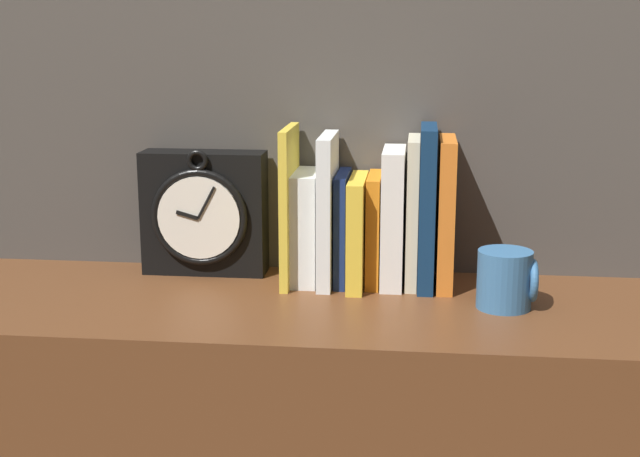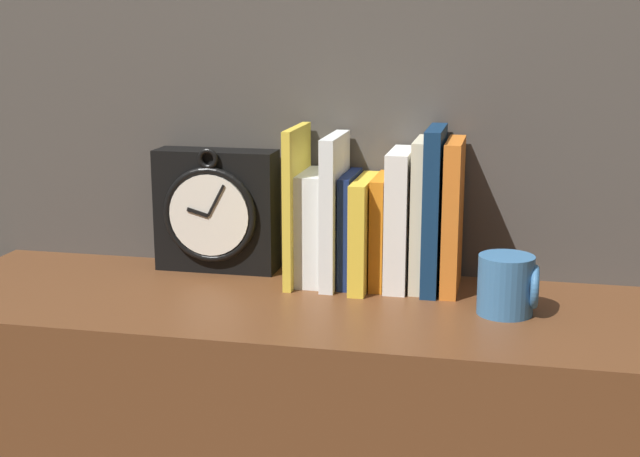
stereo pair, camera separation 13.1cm
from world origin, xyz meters
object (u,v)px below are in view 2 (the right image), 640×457
Objects in this scene: book_slot3_navy at (350,228)px; book_slot8_navy at (434,209)px; clock at (216,211)px; book_slot9_orange at (453,216)px; book_slot1_white at (315,227)px; book_slot2_white at (334,210)px; mug at (508,285)px; book_slot6_white at (400,219)px; book_slot5_orange at (381,230)px; book_slot0_yellow at (297,205)px; book_slot4_yellow at (364,232)px; book_slot7_cream at (420,214)px.

book_slot3_navy is 0.70× the size of book_slot8_navy.
clock is 0.90× the size of book_slot9_orange.
book_slot2_white reaches higher than book_slot1_white.
book_slot3_navy is (0.02, 0.01, -0.03)m from book_slot2_white.
mug is at bearing -41.67° from book_slot8_navy.
book_slot8_navy is at bearing -3.88° from book_slot6_white.
book_slot3_navy is (0.23, -0.02, -0.01)m from clock.
book_slot8_navy is (0.08, -0.01, 0.04)m from book_slot5_orange.
book_slot0_yellow is at bearing -177.35° from book_slot6_white.
mug is at bearing -32.41° from book_slot6_white.
book_slot9_orange is at bearing -2.73° from book_slot5_orange.
book_slot3_navy is 0.17m from book_slot9_orange.
book_slot0_yellow is 0.36m from mug.
book_slot6_white is at bearing 11.10° from book_slot4_yellow.
book_slot8_navy is (0.37, -0.03, 0.02)m from clock.
book_slot8_navy reaches higher than book_slot4_yellow.
book_slot0_yellow is 1.43× the size of book_slot5_orange.
book_slot7_cream and book_slot9_orange have the same top height.
book_slot0_yellow is (0.15, -0.03, 0.02)m from clock.
book_slot0_yellow reaches higher than book_slot7_cream.
book_slot3_navy is (0.06, 0.00, -0.00)m from book_slot1_white.
book_slot4_yellow is at bearing -8.86° from book_slot1_white.
book_slot8_navy reaches higher than book_slot6_white.
book_slot7_cream is 2.72× the size of mug.
book_slot1_white is 0.22m from book_slot9_orange.
book_slot3_navy is 0.03m from book_slot4_yellow.
book_slot2_white reaches higher than book_slot5_orange.
mug is at bearing -16.72° from book_slot0_yellow.
book_slot3_navy is 0.75× the size of book_slot9_orange.
book_slot9_orange is (0.03, 0.00, -0.01)m from book_slot8_navy.
book_slot4_yellow is 0.80× the size of book_slot6_white.
book_slot7_cream is 1.00× the size of book_slot9_orange.
book_slot8_navy reaches higher than mug.
book_slot5_orange is 0.04m from book_slot6_white.
book_slot1_white is 0.20m from book_slot8_navy.
book_slot1_white is (0.18, -0.02, -0.01)m from clock.
book_slot8_navy is (0.11, 0.01, 0.04)m from book_slot4_yellow.
book_slot2_white is 1.36× the size of book_slot5_orange.
book_slot0_yellow is 2.89× the size of mug.
book_slot9_orange is at bearing -4.04° from clock.
book_slot6_white is 0.08m from book_slot9_orange.
book_slot9_orange is (0.11, -0.01, 0.03)m from book_slot5_orange.
book_slot0_yellow is at bearing -178.94° from book_slot8_navy.
book_slot0_yellow is 0.25m from book_slot9_orange.
book_slot2_white is 0.08m from book_slot5_orange.
book_slot3_navy is 0.12m from book_slot7_cream.
book_slot0_yellow reaches higher than book_slot9_orange.
book_slot6_white is (0.10, 0.01, -0.01)m from book_slot2_white.
book_slot0_yellow is at bearing -175.39° from book_slot5_orange.
book_slot2_white is 0.14m from book_slot7_cream.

